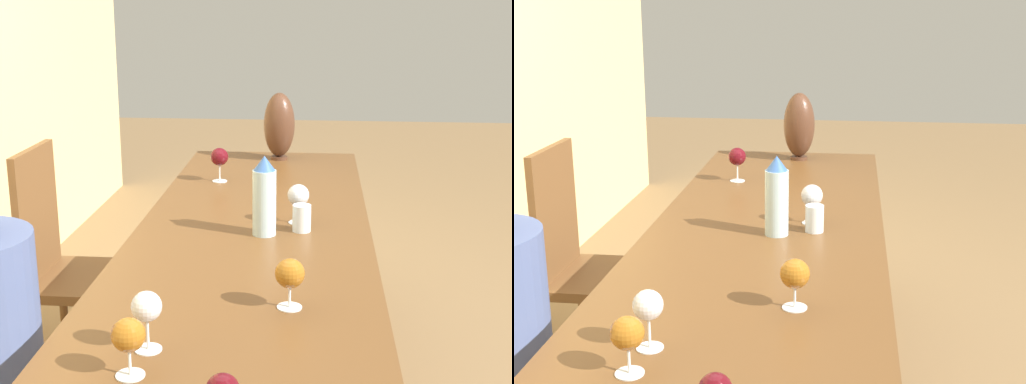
% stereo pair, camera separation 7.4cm
% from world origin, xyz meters
% --- Properties ---
extents(dining_table, '(2.71, 0.82, 0.78)m').
position_xyz_m(dining_table, '(0.00, 0.00, 0.70)').
color(dining_table, brown).
rests_on(dining_table, ground_plane).
extents(water_bottle, '(0.08, 0.08, 0.28)m').
position_xyz_m(water_bottle, '(0.02, -0.04, 0.91)').
color(water_bottle, '#ADCCD6').
rests_on(water_bottle, dining_table).
extents(water_tumbler, '(0.06, 0.06, 0.09)m').
position_xyz_m(water_tumbler, '(0.06, -0.17, 0.82)').
color(water_tumbler, silver).
rests_on(water_tumbler, dining_table).
extents(vase, '(0.15, 0.15, 0.33)m').
position_xyz_m(vase, '(1.19, -0.03, 0.95)').
color(vase, '#4C2D1E').
rests_on(vase, dining_table).
extents(wine_glass_0, '(0.08, 0.08, 0.15)m').
position_xyz_m(wine_glass_0, '(0.72, 0.21, 0.88)').
color(wine_glass_0, silver).
rests_on(wine_glass_0, dining_table).
extents(wine_glass_1, '(0.08, 0.08, 0.14)m').
position_xyz_m(wine_glass_1, '(-0.57, -0.16, 0.87)').
color(wine_glass_1, silver).
rests_on(wine_glass_1, dining_table).
extents(wine_glass_3, '(0.07, 0.07, 0.13)m').
position_xyz_m(wine_glass_3, '(-0.95, 0.17, 0.87)').
color(wine_glass_3, silver).
rests_on(wine_glass_3, dining_table).
extents(wine_glass_4, '(0.08, 0.08, 0.14)m').
position_xyz_m(wine_glass_4, '(0.15, -0.16, 0.88)').
color(wine_glass_4, silver).
rests_on(wine_glass_4, dining_table).
extents(wine_glass_5, '(0.07, 0.07, 0.14)m').
position_xyz_m(wine_glass_5, '(-0.83, 0.16, 0.88)').
color(wine_glass_5, silver).
rests_on(wine_glass_5, dining_table).
extents(chair_far, '(0.44, 0.44, 0.98)m').
position_xyz_m(chair_far, '(0.40, 0.80, 0.51)').
color(chair_far, brown).
rests_on(chair_far, ground_plane).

